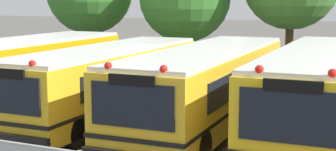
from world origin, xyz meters
TOP-DOWN VIEW (x-y plane):
  - ground_plane at (0.00, 0.00)m, footprint 160.00×160.00m
  - school_bus_0 at (-5.36, -0.04)m, footprint 2.66×9.27m
  - school_bus_1 at (-1.77, -0.26)m, footprint 2.57×10.13m
  - school_bus_2 at (1.74, -0.03)m, footprint 2.80×10.84m
  - school_bus_3 at (5.21, -0.21)m, footprint 2.83×10.45m

SIDE VIEW (x-z plane):
  - ground_plane at x=0.00m, z-range 0.00..0.00m
  - school_bus_1 at x=-1.77m, z-range 0.07..2.66m
  - school_bus_2 at x=1.74m, z-range 0.07..2.75m
  - school_bus_0 at x=-5.36m, z-range 0.07..2.82m
  - school_bus_3 at x=5.21m, z-range 0.07..2.87m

